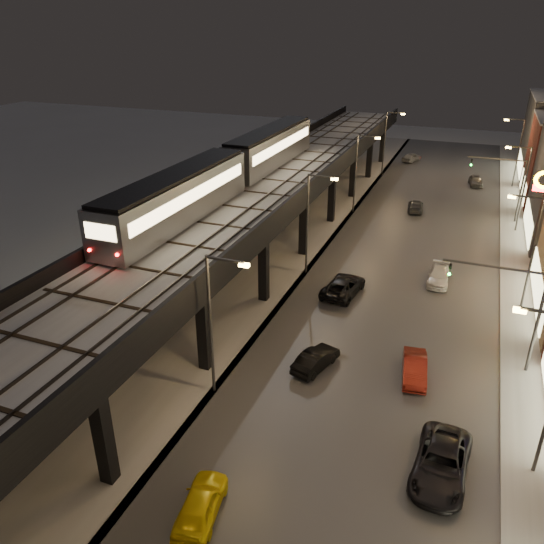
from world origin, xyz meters
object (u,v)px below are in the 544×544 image
(car_taxi, at_px, (201,505))
(car_onc_white, at_px, (439,277))
(car_onc_red, at_px, (476,181))
(subway_train, at_px, (232,167))
(car_far_white, at_px, (411,157))
(car_onc_silver, at_px, (414,369))
(car_onc_dark, at_px, (441,464))
(car_mid_silver, at_px, (343,287))
(car_near_white, at_px, (316,360))
(car_mid_dark, at_px, (415,206))

(car_taxi, height_order, car_onc_white, car_taxi)
(car_onc_red, bearing_deg, subway_train, -131.21)
(car_taxi, relative_size, car_far_white, 1.01)
(car_onc_silver, relative_size, car_onc_dark, 0.74)
(car_mid_silver, bearing_deg, car_taxi, 96.17)
(car_near_white, relative_size, car_mid_dark, 0.93)
(car_taxi, height_order, car_mid_silver, car_mid_silver)
(subway_train, relative_size, car_onc_dark, 6.80)
(car_mid_dark, height_order, car_onc_white, car_onc_white)
(car_far_white, relative_size, car_onc_silver, 1.00)
(car_onc_dark, relative_size, car_onc_red, 1.39)
(car_onc_dark, distance_m, car_onc_red, 54.79)
(car_onc_red, bearing_deg, car_onc_white, -102.24)
(car_mid_dark, distance_m, car_onc_dark, 41.44)
(car_onc_red, bearing_deg, car_mid_dark, -123.20)
(car_far_white, bearing_deg, car_onc_silver, 117.06)
(car_near_white, distance_m, car_far_white, 59.42)
(car_near_white, distance_m, car_mid_dark, 34.56)
(car_onc_white, bearing_deg, car_onc_silver, -90.74)
(car_taxi, xyz_separation_m, car_onc_silver, (7.54, 14.02, -0.03))
(car_mid_dark, bearing_deg, car_onc_white, 97.12)
(car_mid_silver, height_order, car_far_white, car_mid_silver)
(car_mid_dark, bearing_deg, car_near_white, 81.02)
(car_onc_dark, bearing_deg, car_taxi, -144.00)
(car_onc_silver, bearing_deg, car_far_white, 89.82)
(car_mid_dark, height_order, car_onc_dark, car_onc_dark)
(car_far_white, bearing_deg, car_taxi, 109.55)
(car_near_white, height_order, car_far_white, car_far_white)
(car_taxi, height_order, car_far_white, car_taxi)
(subway_train, relative_size, car_near_white, 9.54)
(car_mid_dark, xyz_separation_m, car_onc_red, (6.21, 13.88, 0.06))
(car_onc_silver, relative_size, car_onc_red, 1.03)
(car_mid_silver, distance_m, car_far_white, 48.72)
(car_onc_silver, height_order, car_onc_red, car_onc_red)
(car_mid_dark, bearing_deg, car_far_white, -87.14)
(car_onc_red, bearing_deg, car_onc_silver, -101.42)
(car_mid_silver, xyz_separation_m, car_onc_silver, (6.97, -9.41, -0.06))
(car_near_white, height_order, car_onc_red, car_onc_red)
(subway_train, height_order, car_onc_white, subway_train)
(subway_train, relative_size, car_taxi, 9.04)
(car_mid_dark, bearing_deg, car_mid_silver, 77.53)
(car_onc_white, bearing_deg, car_near_white, -111.70)
(subway_train, height_order, car_mid_dark, subway_train)
(car_mid_dark, distance_m, car_far_white, 25.18)
(car_near_white, xyz_separation_m, car_onc_dark, (8.31, -6.40, 0.12))
(subway_train, xyz_separation_m, car_onc_white, (19.01, 0.46, -7.82))
(car_taxi, xyz_separation_m, car_onc_red, (9.45, 61.14, -0.03))
(car_far_white, bearing_deg, subway_train, 95.41)
(car_near_white, height_order, car_onc_dark, car_onc_dark)
(car_far_white, relative_size, car_onc_dark, 0.74)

